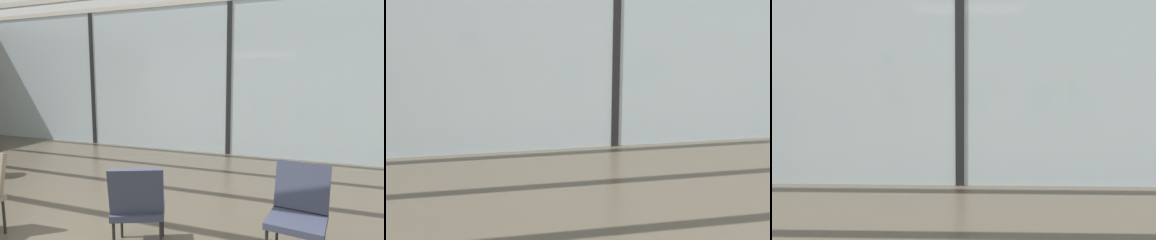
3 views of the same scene
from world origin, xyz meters
The scene contains 3 objects.
glass_curtain_wall centered at (0.00, 5.20, 1.62)m, with size 14.00×0.08×3.24m, color silver.
window_mullion_1 centered at (0.00, 5.20, 1.62)m, with size 0.10×0.12×3.24m, color black.
parked_airplane centered at (0.81, 9.34, 2.14)m, with size 13.38×4.27×4.27m.
Camera 2 is at (-1.60, -0.41, 1.69)m, focal length 40.58 mm.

